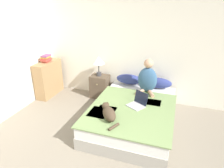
% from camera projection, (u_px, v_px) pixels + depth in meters
% --- Properties ---
extents(wall_back, '(5.73, 0.05, 2.55)m').
position_uv_depth(wall_back, '(142.00, 47.00, 4.43)').
color(wall_back, silver).
rests_on(wall_back, ground_plane).
extents(wall_side, '(0.05, 4.08, 2.55)m').
position_uv_depth(wall_side, '(2.00, 55.00, 3.77)').
color(wall_side, silver).
rests_on(wall_side, ground_plane).
extents(bed, '(1.50, 2.11, 0.43)m').
position_uv_depth(bed, '(133.00, 114.00, 3.84)').
color(bed, '#9E998E').
rests_on(bed, ground_plane).
extents(pillow_near, '(0.60, 0.24, 0.23)m').
position_uv_depth(pillow_near, '(129.00, 79.00, 4.60)').
color(pillow_near, navy).
rests_on(pillow_near, bed).
extents(pillow_far, '(0.60, 0.24, 0.23)m').
position_uv_depth(pillow_far, '(158.00, 83.00, 4.41)').
color(pillow_far, navy).
rests_on(pillow_far, bed).
extents(person_sitting, '(0.40, 0.39, 0.72)m').
position_uv_depth(person_sitting, '(147.00, 78.00, 4.14)').
color(person_sitting, '#33567A').
rests_on(person_sitting, bed).
extents(cat_tabby, '(0.41, 0.56, 0.20)m').
position_uv_depth(cat_tabby, '(109.00, 113.00, 3.27)').
color(cat_tabby, '#473828').
rests_on(cat_tabby, bed).
extents(laptop_open, '(0.40, 0.39, 0.25)m').
position_uv_depth(laptop_open, '(138.00, 103.00, 3.67)').
color(laptop_open, '#B7B7BC').
rests_on(laptop_open, bed).
extents(nightstand, '(0.43, 0.37, 0.56)m').
position_uv_depth(nightstand, '(100.00, 86.00, 4.89)').
color(nightstand, brown).
rests_on(nightstand, ground_plane).
extents(table_lamp, '(0.28, 0.28, 0.47)m').
position_uv_depth(table_lamp, '(99.00, 61.00, 4.65)').
color(table_lamp, '#38383D').
rests_on(table_lamp, nightstand).
extents(bookshelf, '(0.28, 0.80, 0.86)m').
position_uv_depth(bookshelf, '(49.00, 79.00, 4.95)').
color(bookshelf, '#99754C').
rests_on(bookshelf, ground_plane).
extents(book_stack_top, '(0.20, 0.25, 0.17)m').
position_uv_depth(book_stack_top, '(46.00, 58.00, 4.75)').
color(book_stack_top, '#B24238').
rests_on(book_stack_top, bookshelf).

